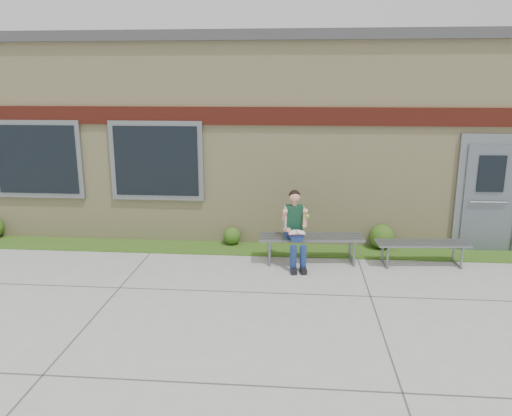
{
  "coord_description": "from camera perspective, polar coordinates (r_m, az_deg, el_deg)",
  "views": [
    {
      "loc": [
        -0.17,
        -6.79,
        3.21
      ],
      "look_at": [
        -0.89,
        1.7,
        1.08
      ],
      "focal_mm": 35.0,
      "sensor_mm": 36.0,
      "label": 1
    }
  ],
  "objects": [
    {
      "name": "school_building",
      "position": [
        12.83,
        5.63,
        9.01
      ],
      "size": [
        16.2,
        6.22,
        4.2
      ],
      "color": "beige",
      "rests_on": "ground"
    },
    {
      "name": "ground",
      "position": [
        7.51,
        5.76,
        -11.33
      ],
      "size": [
        80.0,
        80.0,
        0.0
      ],
      "primitive_type": "plane",
      "color": "#9E9E99",
      "rests_on": "ground"
    },
    {
      "name": "shrub_mid",
      "position": [
        10.19,
        -2.76,
        -3.2
      ],
      "size": [
        0.35,
        0.35,
        0.35
      ],
      "primitive_type": "sphere",
      "color": "#2C5015",
      "rests_on": "grass_strip"
    },
    {
      "name": "grass_strip",
      "position": [
        9.92,
        5.56,
        -4.85
      ],
      "size": [
        16.0,
        0.8,
        0.02
      ],
      "primitive_type": "cube",
      "color": "#2C5015",
      "rests_on": "ground"
    },
    {
      "name": "bench_left",
      "position": [
        9.24,
        6.29,
        -3.88
      ],
      "size": [
        1.94,
        0.68,
        0.5
      ],
      "rotation": [
        0.0,
        0.0,
        0.08
      ],
      "color": "slate",
      "rests_on": "ground"
    },
    {
      "name": "girl",
      "position": [
        8.94,
        4.52,
        -2.12
      ],
      "size": [
        0.5,
        0.81,
        1.37
      ],
      "rotation": [
        0.0,
        0.0,
        0.14
      ],
      "color": "navy",
      "rests_on": "ground"
    },
    {
      "name": "bench_right",
      "position": [
        9.53,
        18.43,
        -4.31
      ],
      "size": [
        1.68,
        0.59,
        0.43
      ],
      "rotation": [
        0.0,
        0.0,
        0.08
      ],
      "color": "slate",
      "rests_on": "ground"
    },
    {
      "name": "shrub_east",
      "position": [
        10.22,
        14.17,
        -3.17
      ],
      "size": [
        0.48,
        0.48,
        0.48
      ],
      "primitive_type": "sphere",
      "color": "#2C5015",
      "rests_on": "grass_strip"
    }
  ]
}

